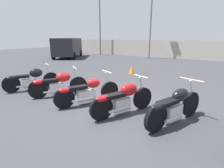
% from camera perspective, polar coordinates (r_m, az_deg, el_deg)
% --- Properties ---
extents(ground_plane, '(60.00, 60.00, 0.00)m').
position_cam_1_polar(ground_plane, '(5.73, 0.60, -6.06)').
color(ground_plane, '#38383D').
extents(fence_back, '(40.00, 0.04, 1.79)m').
position_cam_1_polar(fence_back, '(18.65, 24.34, 10.09)').
color(fence_back, '#9E998E').
rests_on(fence_back, ground_plane).
extents(light_pole_left, '(0.70, 0.35, 6.41)m').
position_cam_1_polar(light_pole_left, '(18.03, 12.59, 20.36)').
color(light_pole_left, slate).
rests_on(light_pole_left, ground_plane).
extents(light_pole_right, '(0.70, 0.35, 8.12)m').
position_cam_1_polar(light_pole_right, '(21.93, -4.03, 21.98)').
color(light_pole_right, slate).
rests_on(light_pole_right, ground_plane).
extents(motorcycle_slot_0, '(1.11, 1.94, 1.01)m').
position_cam_1_polar(motorcycle_slot_0, '(7.67, -24.91, 1.44)').
color(motorcycle_slot_0, black).
rests_on(motorcycle_slot_0, ground_plane).
extents(motorcycle_slot_1, '(1.21, 1.77, 1.01)m').
position_cam_1_polar(motorcycle_slot_1, '(6.53, -17.21, -0.01)').
color(motorcycle_slot_1, black).
rests_on(motorcycle_slot_1, ground_plane).
extents(motorcycle_slot_2, '(1.14, 1.99, 0.99)m').
position_cam_1_polar(motorcycle_slot_2, '(5.53, -8.27, -2.47)').
color(motorcycle_slot_2, black).
rests_on(motorcycle_slot_2, ground_plane).
extents(motorcycle_slot_3, '(0.96, 1.92, 1.01)m').
position_cam_1_polar(motorcycle_slot_3, '(4.75, 3.58, -4.79)').
color(motorcycle_slot_3, black).
rests_on(motorcycle_slot_3, ground_plane).
extents(motorcycle_slot_4, '(0.93, 1.99, 1.03)m').
position_cam_1_polar(motorcycle_slot_4, '(4.50, 19.78, -6.78)').
color(motorcycle_slot_4, black).
rests_on(motorcycle_slot_4, ground_plane).
extents(parked_van, '(4.32, 5.16, 1.98)m').
position_cam_1_polar(parked_van, '(19.18, -14.21, 11.69)').
color(parked_van, black).
rests_on(parked_van, ground_plane).
extents(traffic_cone_near, '(0.34, 0.34, 0.48)m').
position_cam_1_polar(traffic_cone_near, '(10.31, 6.44, 4.73)').
color(traffic_cone_near, orange).
rests_on(traffic_cone_near, ground_plane).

